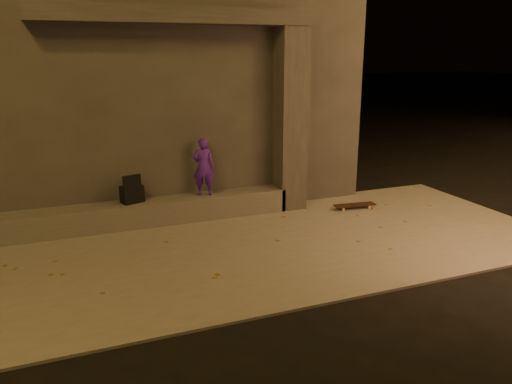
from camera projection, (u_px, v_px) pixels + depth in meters
name	position (u px, v px, depth m)	size (l,w,h in m)	color
ground	(294.00, 304.00, 6.51)	(120.00, 120.00, 0.00)	black
sidewalk	(241.00, 248.00, 8.30)	(11.00, 4.40, 0.04)	slate
building	(130.00, 78.00, 11.25)	(9.00, 5.10, 5.22)	#363331
ledge	(133.00, 214.00, 9.26)	(6.00, 0.55, 0.45)	#55534D
column	(290.00, 121.00, 9.97)	(0.55, 0.55, 3.60)	#363331
canopy	(177.00, 15.00, 8.71)	(5.00, 0.70, 0.28)	#363331
skateboarder	(203.00, 167.00, 9.54)	(0.41, 0.27, 1.12)	#4618A1
backpack	(132.00, 193.00, 9.15)	(0.44, 0.35, 0.54)	black
skateboard	(355.00, 205.00, 10.28)	(0.90, 0.32, 0.10)	black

